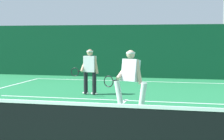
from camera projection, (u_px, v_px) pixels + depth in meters
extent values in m
cube|color=white|center=(147.00, 82.00, 16.62)|extent=(10.63, 0.10, 0.01)
cube|color=white|center=(126.00, 100.00, 11.63)|extent=(8.67, 0.10, 0.01)
cube|color=white|center=(101.00, 121.00, 8.72)|extent=(0.10, 6.40, 0.01)
cube|color=black|center=(48.00, 136.00, 5.57)|extent=(11.47, 0.02, 0.99)
cube|color=white|center=(47.00, 103.00, 5.52)|extent=(11.47, 0.03, 0.05)
cylinder|color=silver|center=(142.00, 98.00, 9.50)|extent=(0.30, 0.23, 0.84)
cylinder|color=silver|center=(119.00, 96.00, 9.90)|extent=(0.35, 0.25, 0.85)
ellipsoid|color=white|center=(142.00, 113.00, 9.54)|extent=(0.28, 0.20, 0.09)
ellipsoid|color=white|center=(119.00, 110.00, 9.93)|extent=(0.28, 0.20, 0.09)
cube|color=silver|center=(131.00, 70.00, 9.64)|extent=(0.52, 0.46, 0.62)
cylinder|color=beige|center=(139.00, 72.00, 9.51)|extent=(0.24, 0.17, 0.64)
cylinder|color=beige|center=(123.00, 71.00, 9.77)|extent=(0.30, 0.57, 0.45)
sphere|color=beige|center=(131.00, 54.00, 9.60)|extent=(0.22, 0.22, 0.22)
cylinder|color=white|center=(131.00, 53.00, 9.60)|extent=(0.31, 0.31, 0.04)
cylinder|color=black|center=(116.00, 80.00, 9.61)|extent=(0.12, 0.25, 0.03)
torus|color=black|center=(109.00, 81.00, 9.33)|extent=(0.28, 0.13, 0.29)
cylinder|color=black|center=(94.00, 83.00, 12.76)|extent=(0.16, 0.16, 0.79)
cylinder|color=black|center=(86.00, 83.00, 12.88)|extent=(0.17, 0.16, 0.79)
ellipsoid|color=white|center=(94.00, 93.00, 12.79)|extent=(0.27, 0.15, 0.09)
ellipsoid|color=white|center=(86.00, 93.00, 12.91)|extent=(0.27, 0.15, 0.09)
cube|color=silver|center=(90.00, 64.00, 12.76)|extent=(0.44, 0.28, 0.56)
cylinder|color=tan|center=(96.00, 65.00, 12.68)|extent=(0.20, 0.12, 0.61)
cylinder|color=tan|center=(84.00, 65.00, 12.84)|extent=(0.16, 0.48, 0.52)
sphere|color=tan|center=(90.00, 52.00, 12.72)|extent=(0.21, 0.21, 0.21)
cylinder|color=white|center=(90.00, 51.00, 12.72)|extent=(0.26, 0.26, 0.04)
cylinder|color=black|center=(80.00, 71.00, 12.65)|extent=(0.07, 0.26, 0.03)
torus|color=black|center=(75.00, 72.00, 12.33)|extent=(0.29, 0.07, 0.29)
sphere|color=#D1E033|center=(110.00, 131.00, 7.73)|extent=(0.07, 0.07, 0.07)
cube|color=#0A3C23|center=(152.00, 51.00, 18.05)|extent=(17.58, 0.12, 2.61)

